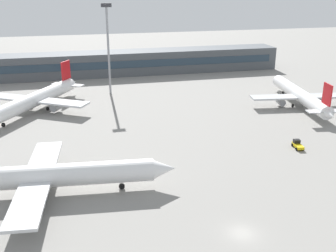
# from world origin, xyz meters

# --- Properties ---
(ground_plane) EXTENTS (400.00, 400.00, 0.00)m
(ground_plane) POSITION_xyz_m (0.00, 40.00, 0.00)
(ground_plane) COLOR gray
(terminal_building) EXTENTS (121.24, 12.13, 9.00)m
(terminal_building) POSITION_xyz_m (0.00, 111.61, 4.50)
(terminal_building) COLOR #4C5156
(terminal_building) RESTS_ON ground_plane
(airplane_near) EXTENTS (45.98, 32.19, 11.36)m
(airplane_near) POSITION_xyz_m (-28.62, 19.00, 3.46)
(airplane_near) COLOR white
(airplane_near) RESTS_ON ground_plane
(airplane_mid) EXTENTS (30.09, 42.83, 10.60)m
(airplane_mid) POSITION_xyz_m (42.75, 56.89, 3.23)
(airplane_mid) COLOR white
(airplane_mid) RESTS_ON ground_plane
(airplane_far) EXTENTS (29.68, 40.64, 11.34)m
(airplane_far) POSITION_xyz_m (-33.96, 68.44, 3.46)
(airplane_far) COLOR white
(airplane_far) RESTS_ON ground_plane
(baggage_tug_yellow) EXTENTS (2.22, 3.77, 1.75)m
(baggage_tug_yellow) POSITION_xyz_m (25.12, 27.22, 0.80)
(baggage_tug_yellow) COLOR yellow
(baggage_tug_yellow) RESTS_ON ground_plane
(floodlight_tower_west) EXTENTS (3.20, 0.80, 28.76)m
(floodlight_tower_west) POSITION_xyz_m (-10.81, 83.02, 16.44)
(floodlight_tower_west) COLOR gray
(floodlight_tower_west) RESTS_ON ground_plane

